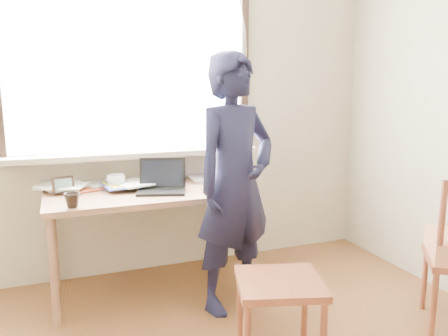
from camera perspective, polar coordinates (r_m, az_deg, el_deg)
name	(u,v)px	position (r m, az deg, el deg)	size (l,w,h in m)	color
room_shell	(260,22)	(1.64, 4.78, 18.42)	(3.52, 4.02, 2.61)	#B8AD94
desk	(147,201)	(3.05, -10.02, -4.33)	(1.33, 0.67, 0.71)	#8B6145
laptop	(162,184)	(3.00, -8.09, -2.02)	(0.38, 0.34, 0.22)	black
mug_white	(116,182)	(3.13, -13.92, -1.74)	(0.13, 0.13, 0.10)	white
mug_dark	(72,200)	(2.72, -19.21, -4.01)	(0.09, 0.09, 0.09)	black
mouse	(218,186)	(3.05, -0.79, -2.34)	(0.10, 0.07, 0.04)	black
desk_clutter	(80,186)	(3.18, -18.28, -2.23)	(0.75, 0.51, 0.05)	white
book_a	(83,186)	(3.22, -17.89, -2.30)	(0.20, 0.28, 0.03)	white
book_b	(191,179)	(3.33, -4.37, -1.46)	(0.17, 0.24, 0.02)	white
picture_frame	(63,186)	(3.06, -20.26, -2.26)	(0.14, 0.05, 0.11)	black
work_chair	(279,292)	(2.35, 7.22, -15.78)	(0.53, 0.52, 0.44)	brown
person	(235,184)	(2.74, 1.47, -2.09)	(0.59, 0.39, 1.63)	black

